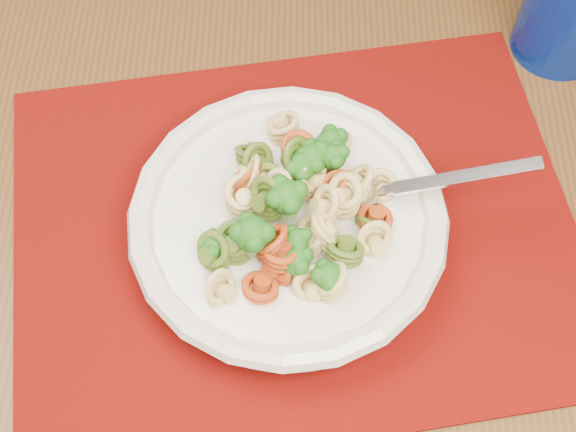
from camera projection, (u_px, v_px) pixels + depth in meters
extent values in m
cube|color=#513117|center=(247.00, 133.00, 0.73)|extent=(1.55, 1.23, 0.04)
cube|color=#590403|center=(295.00, 230.00, 0.65)|extent=(0.49, 0.40, 0.00)
cylinder|color=silver|center=(288.00, 237.00, 0.64)|extent=(0.10, 0.10, 0.01)
cylinder|color=silver|center=(288.00, 226.00, 0.63)|extent=(0.23, 0.23, 0.03)
torus|color=silver|center=(288.00, 218.00, 0.61)|extent=(0.25, 0.25, 0.02)
cylinder|color=#04175C|center=(573.00, 5.00, 0.70)|extent=(0.09, 0.09, 0.11)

